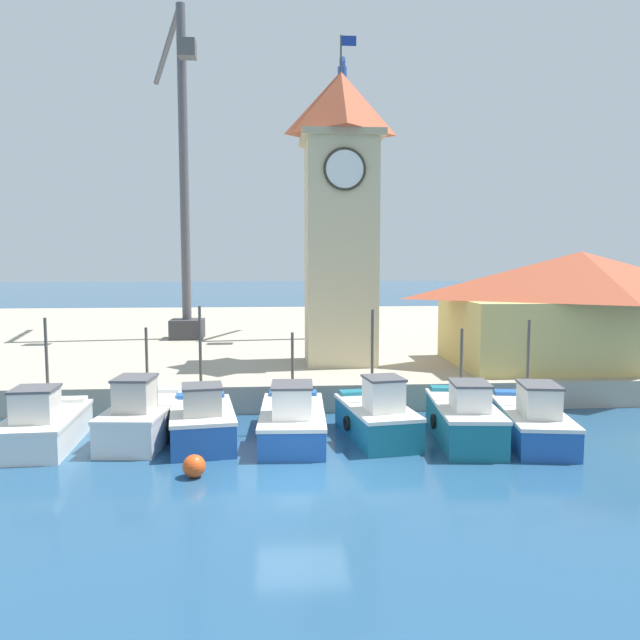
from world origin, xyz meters
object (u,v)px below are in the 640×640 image
at_px(fishing_boat_left_inner, 202,421).
at_px(fishing_boat_center, 377,417).
at_px(fishing_boat_right_inner, 531,420).
at_px(port_crane_far, 184,210).
at_px(fishing_boat_mid_right, 464,418).
at_px(fishing_boat_left_outer, 143,417).
at_px(warehouse_right, 580,307).
at_px(clock_tower, 340,212).
at_px(port_crane_near, 342,237).
at_px(fishing_boat_far_left, 43,425).
at_px(mooring_buoy, 194,466).
at_px(fishing_boat_mid_left, 292,420).

relative_size(fishing_boat_left_inner, fishing_boat_center, 1.02).
xyz_separation_m(fishing_boat_right_inner, port_crane_far, (-14.05, 19.33, 8.35)).
distance_m(fishing_boat_mid_right, fishing_boat_right_inner, 2.29).
bearing_deg(fishing_boat_left_outer, fishing_boat_left_inner, -15.26).
bearing_deg(warehouse_right, port_crane_far, 150.61).
bearing_deg(fishing_boat_center, clock_tower, 91.98).
relative_size(fishing_boat_left_outer, fishing_boat_mid_right, 0.97).
relative_size(fishing_boat_mid_right, port_crane_near, 0.29).
bearing_deg(port_crane_far, warehouse_right, -29.39).
xyz_separation_m(fishing_boat_left_inner, port_crane_far, (-3.06, 18.84, 8.32)).
bearing_deg(fishing_boat_far_left, fishing_boat_right_inner, -1.75).
distance_m(port_crane_near, mooring_buoy, 23.58).
xyz_separation_m(fishing_boat_mid_right, port_crane_near, (-2.09, 18.66, 6.62)).
bearing_deg(clock_tower, fishing_boat_left_outer, -132.14).
bearing_deg(fishing_boat_mid_left, fishing_boat_left_outer, 175.42).
distance_m(fishing_boat_mid_left, fishing_boat_right_inner, 8.03).
distance_m(fishing_boat_left_outer, fishing_boat_right_inner, 13.07).
relative_size(fishing_boat_far_left, fishing_boat_right_inner, 0.83).
xyz_separation_m(fishing_boat_mid_left, fishing_boat_right_inner, (8.00, -0.64, 0.01)).
bearing_deg(fishing_boat_far_left, port_crane_far, 83.87).
xyz_separation_m(fishing_boat_right_inner, clock_tower, (-5.46, 9.41, 7.54)).
distance_m(fishing_boat_mid_right, port_crane_far, 24.03).
bearing_deg(fishing_boat_left_inner, port_crane_far, 99.23).
height_order(fishing_boat_mid_right, port_crane_far, port_crane_far).
distance_m(fishing_boat_center, clock_tower, 11.62).
relative_size(fishing_boat_mid_right, port_crane_far, 0.24).
height_order(fishing_boat_mid_right, warehouse_right, warehouse_right).
height_order(fishing_boat_center, mooring_buoy, fishing_boat_center).
relative_size(fishing_boat_left_inner, fishing_boat_right_inner, 0.84).
xyz_separation_m(clock_tower, port_crane_far, (-8.59, 9.92, 0.81)).
distance_m(fishing_boat_mid_left, port_crane_far, 21.35).
distance_m(fishing_boat_far_left, fishing_boat_center, 10.93).
bearing_deg(fishing_boat_far_left, fishing_boat_center, 0.20).
height_order(fishing_boat_right_inner, clock_tower, clock_tower).
distance_m(fishing_boat_mid_left, fishing_boat_mid_right, 5.74).
relative_size(fishing_boat_mid_right, fishing_boat_right_inner, 0.92).
bearing_deg(fishing_boat_right_inner, port_crane_near, 103.14).
bearing_deg(fishing_boat_mid_left, fishing_boat_center, -2.31).
distance_m(port_crane_near, port_crane_far, 9.84).
height_order(fishing_boat_left_outer, fishing_boat_left_inner, fishing_boat_left_inner).
height_order(fishing_boat_left_outer, mooring_buoy, fishing_boat_left_outer).
xyz_separation_m(fishing_boat_center, warehouse_right, (10.84, 7.69, 3.06)).
bearing_deg(fishing_boat_mid_right, fishing_boat_center, 171.13).
xyz_separation_m(fishing_boat_mid_left, fishing_boat_mid_right, (5.71, -0.56, 0.08)).
height_order(fishing_boat_left_outer, fishing_boat_mid_left, fishing_boat_left_outer).
distance_m(fishing_boat_left_outer, port_crane_far, 20.10).
distance_m(fishing_boat_left_inner, fishing_boat_center, 5.84).
height_order(fishing_boat_mid_left, fishing_boat_mid_right, fishing_boat_mid_right).
xyz_separation_m(warehouse_right, mooring_buoy, (-16.53, -11.03, -3.49)).
distance_m(fishing_boat_far_left, port_crane_far, 20.71).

